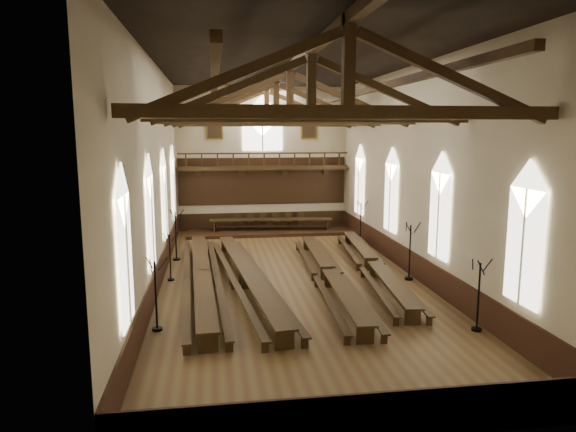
% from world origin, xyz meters
% --- Properties ---
extents(ground, '(26.00, 26.00, 0.00)m').
position_xyz_m(ground, '(0.00, 0.00, 0.00)').
color(ground, brown).
rests_on(ground, ground).
extents(room_walls, '(26.00, 26.00, 26.00)m').
position_xyz_m(room_walls, '(0.00, 0.00, 6.46)').
color(room_walls, beige).
rests_on(room_walls, ground).
extents(wainscot_band, '(12.00, 26.00, 1.20)m').
position_xyz_m(wainscot_band, '(0.00, 0.00, 0.60)').
color(wainscot_band, '#32180F').
rests_on(wainscot_band, ground).
extents(side_windows, '(11.85, 19.80, 4.50)m').
position_xyz_m(side_windows, '(-0.00, -0.00, 3.74)').
color(side_windows, white).
rests_on(side_windows, room_walls).
extents(end_window, '(2.80, 0.12, 3.80)m').
position_xyz_m(end_window, '(0.00, 12.90, 7.22)').
color(end_window, silver).
rests_on(end_window, room_walls).
extents(minstrels_gallery, '(11.80, 1.24, 3.70)m').
position_xyz_m(minstrels_gallery, '(0.00, 12.66, 3.91)').
color(minstrels_gallery, '#3E2C13').
rests_on(minstrels_gallery, room_walls).
extents(portraits, '(7.75, 0.09, 1.45)m').
position_xyz_m(portraits, '(0.00, 12.90, 7.10)').
color(portraits, brown).
rests_on(portraits, room_walls).
extents(roof_trusses, '(11.70, 25.70, 2.80)m').
position_xyz_m(roof_trusses, '(0.00, -0.00, 8.22)').
color(roof_trusses, '#3E2C13').
rests_on(roof_trusses, room_walls).
extents(refectory_row_a, '(1.97, 14.99, 0.81)m').
position_xyz_m(refectory_row_a, '(-4.09, -0.56, 0.59)').
color(refectory_row_a, '#3E2C13').
rests_on(refectory_row_a, ground).
extents(refectory_row_b, '(2.36, 14.96, 0.80)m').
position_xyz_m(refectory_row_b, '(-2.09, -0.74, 0.58)').
color(refectory_row_b, '#3E2C13').
rests_on(refectory_row_b, ground).
extents(refectory_row_c, '(1.85, 14.44, 0.75)m').
position_xyz_m(refectory_row_c, '(1.69, -0.88, 0.54)').
color(refectory_row_c, '#3E2C13').
rests_on(refectory_row_c, ground).
extents(refectory_row_d, '(2.13, 14.30, 0.73)m').
position_xyz_m(refectory_row_d, '(4.20, 0.39, 0.53)').
color(refectory_row_d, '#3E2C13').
rests_on(refectory_row_d, ground).
extents(dais, '(11.40, 3.11, 0.21)m').
position_xyz_m(dais, '(0.41, 11.40, 0.10)').
color(dais, '#32180F').
rests_on(dais, ground).
extents(high_table, '(8.43, 1.70, 0.79)m').
position_xyz_m(high_table, '(0.41, 11.40, 0.87)').
color(high_table, '#3E2C13').
rests_on(high_table, dais).
extents(high_chairs, '(5.00, 0.51, 1.08)m').
position_xyz_m(high_chairs, '(0.41, 12.22, 0.80)').
color(high_chairs, '#3E2C13').
rests_on(high_chairs, dais).
extents(candelabrum_left_near, '(0.77, 0.79, 2.64)m').
position_xyz_m(candelabrum_left_near, '(-5.55, -5.52, 0.80)').
color(candelabrum_left_near, black).
rests_on(candelabrum_left_near, ground).
extents(candelabrum_left_mid, '(0.68, 0.69, 2.32)m').
position_xyz_m(candelabrum_left_mid, '(-5.55, 0.67, 0.70)').
color(candelabrum_left_mid, black).
rests_on(candelabrum_left_mid, ground).
extents(candelabrum_left_far, '(0.79, 0.85, 2.80)m').
position_xyz_m(candelabrum_left_far, '(-5.55, 4.58, 0.85)').
color(candelabrum_left_far, black).
rests_on(candelabrum_left_far, ground).
extents(candelabrum_right_near, '(0.72, 0.79, 2.59)m').
position_xyz_m(candelabrum_right_near, '(5.55, -7.17, 0.79)').
color(candelabrum_right_near, black).
rests_on(candelabrum_right_near, ground).
extents(candelabrum_right_mid, '(0.79, 0.84, 2.77)m').
position_xyz_m(candelabrum_right_mid, '(5.55, -0.83, 0.84)').
color(candelabrum_right_mid, black).
rests_on(candelabrum_right_mid, ground).
extents(candelabrum_right_far, '(0.73, 0.83, 2.69)m').
position_xyz_m(candelabrum_right_far, '(5.55, 7.28, 0.82)').
color(candelabrum_right_far, black).
rests_on(candelabrum_right_far, ground).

